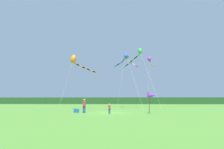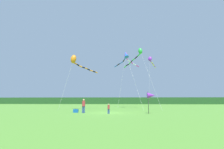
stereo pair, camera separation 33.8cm
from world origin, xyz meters
name	(u,v)px [view 1 (the left image)]	position (x,y,z in m)	size (l,w,h in m)	color
ground_plane	(109,113)	(0.00, 0.00, 0.00)	(120.00, 120.00, 0.00)	#4C842D
distant_treeline	(117,101)	(0.00, 45.00, 1.33)	(108.00, 2.81, 2.66)	#234C23
person_adult	(84,105)	(-3.02, -0.54, 0.93)	(0.37, 0.37, 1.67)	#334C8C
person_child	(109,108)	(0.09, -1.36, 0.63)	(0.25, 0.25, 1.12)	#334C8C
cooler_box	(76,111)	(-4.11, -0.02, 0.21)	(0.60, 0.35, 0.43)	#1959B2
banner_flag_pole	(152,96)	(5.02, -0.87, 2.06)	(0.90, 0.70, 2.53)	black
kite_purple	(150,60)	(8.59, 17.73, 11.09)	(3.32, 7.18, 11.94)	#B2B2B2
kite_blue	(125,56)	(2.27, 10.24, 10.07)	(4.97, 9.57, 11.05)	#B2B2B2
kite_green	(138,54)	(4.79, 10.10, 10.40)	(5.47, 10.76, 11.44)	#B2B2B2
kite_orange	(75,60)	(-6.13, 5.52, 8.10)	(4.99, 5.57, 9.07)	#B2B2B2
kite_magenta	(127,58)	(3.01, 16.03, 11.31)	(5.28, 6.76, 12.43)	#B2B2B2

